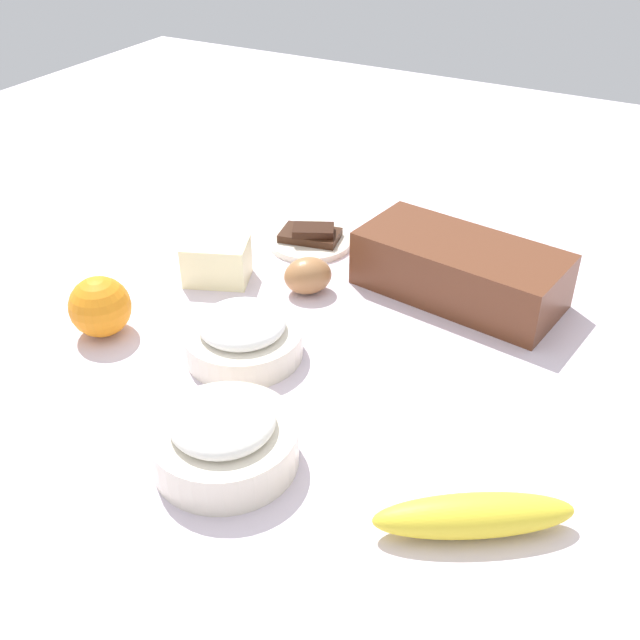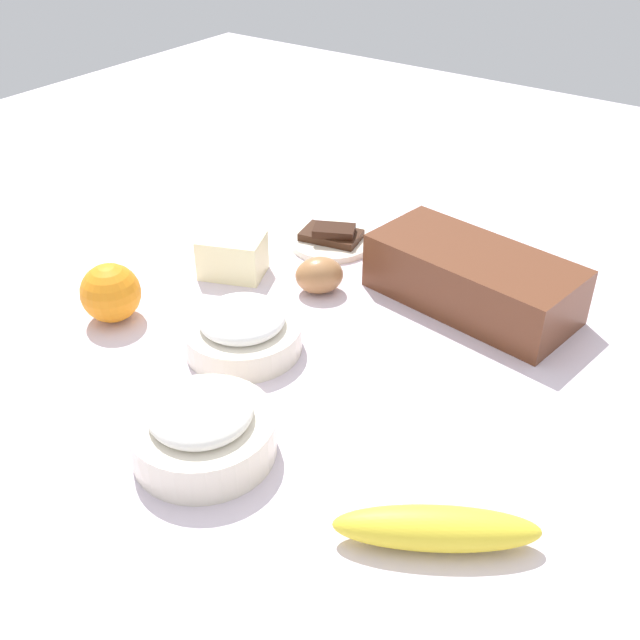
% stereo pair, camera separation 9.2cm
% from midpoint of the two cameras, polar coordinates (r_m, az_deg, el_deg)
% --- Properties ---
extents(ground_plane, '(2.40, 2.40, 0.02)m').
position_cam_midpoint_polar(ground_plane, '(0.95, 2.78, -2.60)').
color(ground_plane, silver).
extents(loaf_pan, '(0.30, 0.17, 0.08)m').
position_cam_midpoint_polar(loaf_pan, '(1.04, 14.10, 3.09)').
color(loaf_pan, brown).
rests_on(loaf_pan, ground_plane).
extents(flour_bowl, '(0.15, 0.15, 0.07)m').
position_cam_midpoint_polar(flour_bowl, '(0.78, -5.60, -8.35)').
color(flour_bowl, silver).
rests_on(flour_bowl, ground_plane).
extents(sugar_bowl, '(0.15, 0.15, 0.06)m').
position_cam_midpoint_polar(sugar_bowl, '(0.92, -3.09, -0.86)').
color(sugar_bowl, silver).
rests_on(sugar_bowl, ground_plane).
extents(banana, '(0.18, 0.14, 0.04)m').
position_cam_midpoint_polar(banana, '(0.72, 12.67, -15.40)').
color(banana, yellow).
rests_on(banana, ground_plane).
extents(orange_fruit, '(0.08, 0.08, 0.08)m').
position_cam_midpoint_polar(orange_fruit, '(1.00, -13.17, 1.95)').
color(orange_fruit, orange).
rests_on(orange_fruit, ground_plane).
extents(butter_block, '(0.11, 0.09, 0.06)m').
position_cam_midpoint_polar(butter_block, '(1.08, -4.28, 4.84)').
color(butter_block, '#F4EDB2').
rests_on(butter_block, ground_plane).
extents(egg_near_butter, '(0.08, 0.08, 0.05)m').
position_cam_midpoint_polar(egg_near_butter, '(1.04, 2.48, 3.35)').
color(egg_near_butter, '#A87144').
rests_on(egg_near_butter, ground_plane).
extents(chocolate_plate, '(0.13, 0.13, 0.03)m').
position_cam_midpoint_polar(chocolate_plate, '(1.17, 3.15, 6.14)').
color(chocolate_plate, silver).
rests_on(chocolate_plate, ground_plane).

